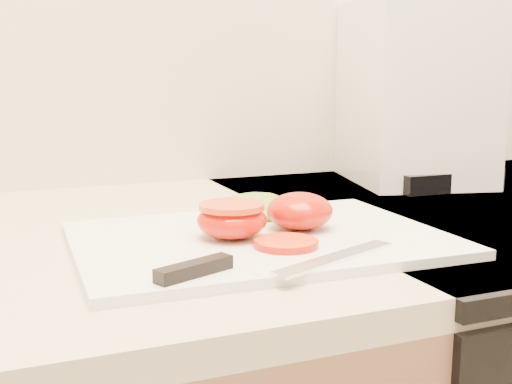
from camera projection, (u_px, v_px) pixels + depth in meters
name	position (u px, v px, depth m)	size (l,w,h in m)	color
cutting_board	(260.00, 239.00, 0.69)	(0.39, 0.28, 0.01)	white
tomato_half_dome	(300.00, 211.00, 0.71)	(0.07, 0.07, 0.04)	red
tomato_half_cut	(232.00, 219.00, 0.67)	(0.07, 0.07, 0.04)	red
tomato_slice_0	(286.00, 243.00, 0.64)	(0.06, 0.06, 0.01)	#E64F13
lettuce_leaf_0	(259.00, 207.00, 0.77)	(0.10, 0.08, 0.02)	#95C333
knife	(253.00, 264.00, 0.57)	(0.25, 0.08, 0.01)	silver
appliance	(414.00, 92.00, 1.07)	(0.20, 0.25, 0.30)	white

